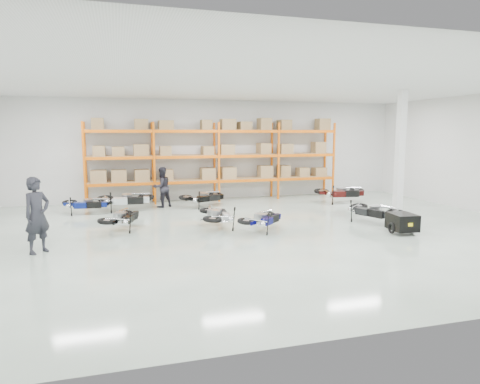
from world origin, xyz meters
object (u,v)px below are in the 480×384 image
object	(u,v)px
moto_touring_right	(372,207)
moto_back_d	(341,189)
moto_blue_centre	(263,216)
person_left	(37,215)
person_back	(162,187)
moto_back_b	(126,196)
trailer	(402,222)
moto_back_a	(87,201)
moto_silver_left	(217,212)
moto_black_far_left	(122,214)
moto_back_c	(204,194)

from	to	relation	value
moto_touring_right	moto_back_d	size ratio (longest dim) A/B	0.91
moto_blue_centre	person_left	xyz separation A→B (m)	(-6.27, -0.77, 0.49)
person_left	person_back	distance (m)	7.06
moto_back_b	moto_back_d	size ratio (longest dim) A/B	0.97
person_back	trailer	bearing A→B (deg)	108.00
moto_back_a	person_left	xyz separation A→B (m)	(-0.82, -5.30, 0.48)
trailer	moto_silver_left	bearing A→B (deg)	162.10
moto_silver_left	trailer	world-z (taller)	moto_silver_left
moto_back_a	moto_back_d	distance (m)	10.51
moto_blue_centre	trailer	xyz separation A→B (m)	(3.96, -1.49, -0.13)
moto_black_far_left	moto_back_d	size ratio (longest dim) A/B	0.84
moto_back_c	trailer	bearing A→B (deg)	-160.99
moto_touring_right	moto_back_b	bearing A→B (deg)	130.41
moto_blue_centre	moto_touring_right	bearing A→B (deg)	-129.47
moto_silver_left	moto_back_c	distance (m)	4.03
moto_back_d	person_back	bearing A→B (deg)	92.08
moto_black_far_left	moto_back_d	bearing A→B (deg)	-139.25
moto_touring_right	trailer	xyz separation A→B (m)	(-0.00, -1.60, -0.18)
trailer	person_back	distance (m)	9.38
moto_touring_right	person_back	xyz separation A→B (m)	(-6.53, 5.13, 0.29)
moto_touring_right	moto_back_c	xyz separation A→B (m)	(-4.88, 4.68, -0.02)
moto_back_c	moto_black_far_left	bearing A→B (deg)	117.44
person_back	moto_back_b	bearing A→B (deg)	-9.91
moto_back_b	moto_back_c	world-z (taller)	moto_back_b
moto_black_far_left	moto_back_c	bearing A→B (deg)	-110.00
moto_back_b	moto_blue_centre	bearing A→B (deg)	-136.90
moto_blue_centre	trailer	world-z (taller)	moto_blue_centre
moto_silver_left	person_back	bearing A→B (deg)	-66.96
moto_back_a	moto_back_b	bearing A→B (deg)	-68.33
moto_touring_right	moto_back_b	world-z (taller)	moto_back_b
moto_silver_left	person_back	size ratio (longest dim) A/B	1.05
moto_black_far_left	trailer	world-z (taller)	moto_black_far_left
moto_silver_left	moto_back_b	bearing A→B (deg)	-48.92
moto_touring_right	trailer	world-z (taller)	moto_touring_right
moto_touring_right	person_back	size ratio (longest dim) A/B	1.06
moto_touring_right	person_left	size ratio (longest dim) A/B	0.90
moto_silver_left	moto_back_d	world-z (taller)	moto_back_d
person_back	moto_silver_left	bearing A→B (deg)	79.97
moto_back_b	person_left	size ratio (longest dim) A/B	0.97
moto_black_far_left	person_left	bearing A→B (deg)	69.51
trailer	person_back	size ratio (longest dim) A/B	0.88
moto_blue_centre	moto_back_c	bearing A→B (deg)	-30.06
moto_blue_centre	moto_back_b	size ratio (longest dim) A/B	0.84
moto_blue_centre	moto_back_b	bearing A→B (deg)	-1.14
moto_touring_right	person_left	world-z (taller)	person_left
moto_back_d	moto_silver_left	bearing A→B (deg)	128.22
moto_blue_centre	moto_back_c	xyz separation A→B (m)	(-0.93, 4.78, 0.04)
moto_silver_left	moto_black_far_left	bearing A→B (deg)	-4.42
moto_black_far_left	moto_back_c	distance (m)	4.74
trailer	person_back	xyz separation A→B (m)	(-6.53, 6.72, 0.47)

